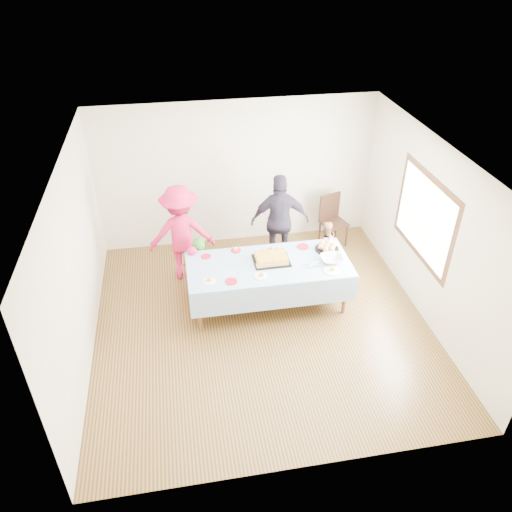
{
  "coord_description": "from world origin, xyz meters",
  "views": [
    {
      "loc": [
        -1.09,
        -5.71,
        5.13
      ],
      "look_at": [
        -0.04,
        0.3,
        1.03
      ],
      "focal_mm": 35.0,
      "sensor_mm": 36.0,
      "label": 1
    }
  ],
  "objects_px": {
    "birthday_cake": "(271,259)",
    "dining_chair": "(332,217)",
    "party_table": "(269,267)",
    "adult_left": "(181,233)"
  },
  "relations": [
    {
      "from": "adult_left",
      "to": "dining_chair",
      "type": "bearing_deg",
      "value": -167.77
    },
    {
      "from": "party_table",
      "to": "dining_chair",
      "type": "xyz_separation_m",
      "value": [
        1.53,
        1.63,
        -0.18
      ]
    },
    {
      "from": "dining_chair",
      "to": "party_table",
      "type": "bearing_deg",
      "value": -149.45
    },
    {
      "from": "party_table",
      "to": "dining_chair",
      "type": "bearing_deg",
      "value": 46.83
    },
    {
      "from": "party_table",
      "to": "birthday_cake",
      "type": "distance_m",
      "value": 0.13
    },
    {
      "from": "birthday_cake",
      "to": "dining_chair",
      "type": "bearing_deg",
      "value": 46.61
    },
    {
      "from": "birthday_cake",
      "to": "adult_left",
      "type": "xyz_separation_m",
      "value": [
        -1.33,
        0.96,
        0.02
      ]
    },
    {
      "from": "dining_chair",
      "to": "adult_left",
      "type": "distance_m",
      "value": 2.88
    },
    {
      "from": "birthday_cake",
      "to": "adult_left",
      "type": "bearing_deg",
      "value": 144.16
    },
    {
      "from": "party_table",
      "to": "dining_chair",
      "type": "relative_size",
      "value": 2.55
    }
  ]
}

